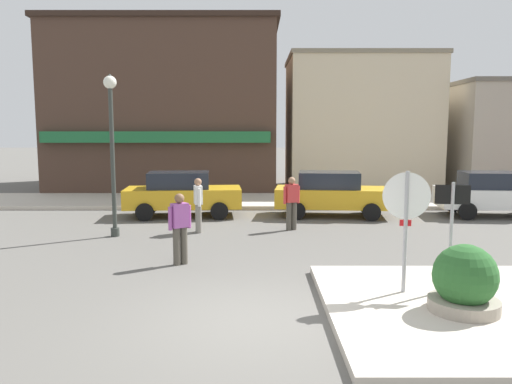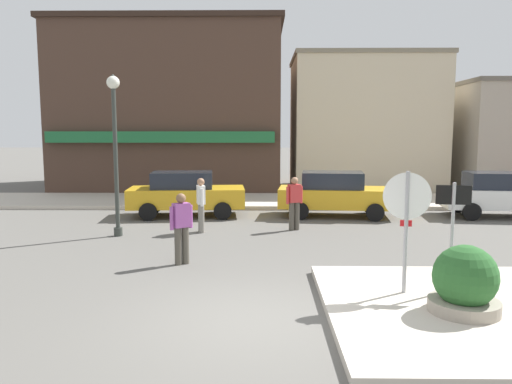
{
  "view_description": "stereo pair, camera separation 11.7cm",
  "coord_description": "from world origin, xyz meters",
  "px_view_note": "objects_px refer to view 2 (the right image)",
  "views": [
    {
      "loc": [
        -0.06,
        -7.59,
        3.0
      ],
      "look_at": [
        -0.1,
        4.5,
        1.5
      ],
      "focal_mm": 35.0,
      "sensor_mm": 36.0,
      "label": 1
    },
    {
      "loc": [
        0.06,
        -7.59,
        3.0
      ],
      "look_at": [
        -0.1,
        4.5,
        1.5
      ],
      "focal_mm": 35.0,
      "sensor_mm": 36.0,
      "label": 2
    }
  ],
  "objects_px": {
    "one_way_sign": "(452,226)",
    "pedestrian_kerb_side": "(201,203)",
    "parked_car_nearest": "(186,193)",
    "parked_car_third": "(501,194)",
    "planter": "(465,287)",
    "parked_car_second": "(335,193)",
    "pedestrian_crossing_far": "(181,226)",
    "lamp_post": "(115,132)",
    "stop_sign": "(406,216)",
    "pedestrian_crossing_near": "(294,202)"
  },
  "relations": [
    {
      "from": "one_way_sign",
      "to": "pedestrian_kerb_side",
      "type": "bearing_deg",
      "value": 131.4
    },
    {
      "from": "parked_car_nearest",
      "to": "parked_car_third",
      "type": "xyz_separation_m",
      "value": [
        10.96,
        -0.06,
        0.0
      ]
    },
    {
      "from": "planter",
      "to": "parked_car_second",
      "type": "bearing_deg",
      "value": 93.71
    },
    {
      "from": "parked_car_second",
      "to": "parked_car_third",
      "type": "distance_m",
      "value": 5.72
    },
    {
      "from": "parked_car_second",
      "to": "pedestrian_crossing_far",
      "type": "bearing_deg",
      "value": -124.38
    },
    {
      "from": "parked_car_second",
      "to": "lamp_post",
      "type": "bearing_deg",
      "value": -153.18
    },
    {
      "from": "stop_sign",
      "to": "lamp_post",
      "type": "distance_m",
      "value": 8.65
    },
    {
      "from": "pedestrian_crossing_near",
      "to": "pedestrian_kerb_side",
      "type": "relative_size",
      "value": 1.0
    },
    {
      "from": "pedestrian_kerb_side",
      "to": "planter",
      "type": "bearing_deg",
      "value": -53.99
    },
    {
      "from": "stop_sign",
      "to": "parked_car_second",
      "type": "height_order",
      "value": "stop_sign"
    },
    {
      "from": "stop_sign",
      "to": "planter",
      "type": "height_order",
      "value": "stop_sign"
    },
    {
      "from": "pedestrian_crossing_far",
      "to": "lamp_post",
      "type": "bearing_deg",
      "value": 127.64
    },
    {
      "from": "planter",
      "to": "pedestrian_crossing_far",
      "type": "relative_size",
      "value": 0.76
    },
    {
      "from": "one_way_sign",
      "to": "parked_car_third",
      "type": "relative_size",
      "value": 0.51
    },
    {
      "from": "pedestrian_kerb_side",
      "to": "pedestrian_crossing_near",
      "type": "bearing_deg",
      "value": 7.47
    },
    {
      "from": "pedestrian_crossing_far",
      "to": "planter",
      "type": "bearing_deg",
      "value": -33.61
    },
    {
      "from": "stop_sign",
      "to": "parked_car_second",
      "type": "xyz_separation_m",
      "value": [
        0.05,
        8.74,
        -0.71
      ]
    },
    {
      "from": "lamp_post",
      "to": "parked_car_nearest",
      "type": "relative_size",
      "value": 1.1
    },
    {
      "from": "stop_sign",
      "to": "pedestrian_kerb_side",
      "type": "bearing_deg",
      "value": 126.12
    },
    {
      "from": "pedestrian_kerb_side",
      "to": "parked_car_second",
      "type": "bearing_deg",
      "value": 32.98
    },
    {
      "from": "parked_car_second",
      "to": "pedestrian_kerb_side",
      "type": "bearing_deg",
      "value": -147.02
    },
    {
      "from": "lamp_post",
      "to": "parked_car_third",
      "type": "relative_size",
      "value": 1.09
    },
    {
      "from": "planter",
      "to": "pedestrian_kerb_side",
      "type": "xyz_separation_m",
      "value": [
        -4.99,
        6.86,
        0.31
      ]
    },
    {
      "from": "one_way_sign",
      "to": "parked_car_second",
      "type": "bearing_deg",
      "value": 95.17
    },
    {
      "from": "parked_car_nearest",
      "to": "lamp_post",
      "type": "bearing_deg",
      "value": -113.05
    },
    {
      "from": "pedestrian_crossing_near",
      "to": "stop_sign",
      "type": "bearing_deg",
      "value": -76.16
    },
    {
      "from": "stop_sign",
      "to": "one_way_sign",
      "type": "distance_m",
      "value": 0.86
    },
    {
      "from": "parked_car_third",
      "to": "one_way_sign",
      "type": "bearing_deg",
      "value": -119.86
    },
    {
      "from": "pedestrian_crossing_near",
      "to": "parked_car_nearest",
      "type": "bearing_deg",
      "value": 146.07
    },
    {
      "from": "planter",
      "to": "pedestrian_crossing_far",
      "type": "height_order",
      "value": "pedestrian_crossing_far"
    },
    {
      "from": "planter",
      "to": "parked_car_nearest",
      "type": "height_order",
      "value": "parked_car_nearest"
    },
    {
      "from": "planter",
      "to": "lamp_post",
      "type": "height_order",
      "value": "lamp_post"
    },
    {
      "from": "one_way_sign",
      "to": "lamp_post",
      "type": "height_order",
      "value": "lamp_post"
    },
    {
      "from": "stop_sign",
      "to": "parked_car_second",
      "type": "relative_size",
      "value": 0.55
    },
    {
      "from": "parked_car_third",
      "to": "pedestrian_crossing_far",
      "type": "distance_m",
      "value": 11.89
    },
    {
      "from": "one_way_sign",
      "to": "pedestrian_crossing_far",
      "type": "relative_size",
      "value": 1.3
    },
    {
      "from": "parked_car_second",
      "to": "pedestrian_kerb_side",
      "type": "xyz_separation_m",
      "value": [
        -4.36,
        -2.83,
        0.06
      ]
    },
    {
      "from": "parked_car_third",
      "to": "pedestrian_crossing_far",
      "type": "xyz_separation_m",
      "value": [
        -10.08,
        -6.3,
        0.06
      ]
    },
    {
      "from": "parked_car_nearest",
      "to": "parked_car_third",
      "type": "bearing_deg",
      "value": -0.32
    },
    {
      "from": "stop_sign",
      "to": "pedestrian_kerb_side",
      "type": "xyz_separation_m",
      "value": [
        -4.31,
        5.91,
        -0.65
      ]
    },
    {
      "from": "parked_car_third",
      "to": "pedestrian_kerb_side",
      "type": "xyz_separation_m",
      "value": [
        -10.08,
        -2.76,
        0.06
      ]
    },
    {
      "from": "lamp_post",
      "to": "parked_car_nearest",
      "type": "height_order",
      "value": "lamp_post"
    },
    {
      "from": "stop_sign",
      "to": "parked_car_nearest",
      "type": "distance_m",
      "value": 10.19
    },
    {
      "from": "parked_car_nearest",
      "to": "pedestrian_crossing_near",
      "type": "height_order",
      "value": "pedestrian_crossing_near"
    },
    {
      "from": "stop_sign",
      "to": "pedestrian_kerb_side",
      "type": "height_order",
      "value": "stop_sign"
    },
    {
      "from": "parked_car_nearest",
      "to": "pedestrian_kerb_side",
      "type": "distance_m",
      "value": 2.96
    },
    {
      "from": "lamp_post",
      "to": "pedestrian_crossing_near",
      "type": "height_order",
      "value": "lamp_post"
    },
    {
      "from": "one_way_sign",
      "to": "planter",
      "type": "bearing_deg",
      "value": -98.61
    },
    {
      "from": "planter",
      "to": "parked_car_second",
      "type": "height_order",
      "value": "parked_car_second"
    },
    {
      "from": "stop_sign",
      "to": "pedestrian_kerb_side",
      "type": "relative_size",
      "value": 1.43
    }
  ]
}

